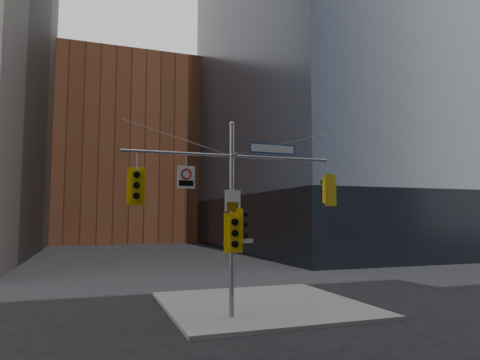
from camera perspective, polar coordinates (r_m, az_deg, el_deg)
ground at (r=14.35m, az=1.49°, el=-20.02°), size 160.00×160.00×0.00m
sidewalk_corner at (r=18.67m, az=2.95°, el=-16.25°), size 8.00×8.00×0.15m
podium_ne at (r=55.72m, az=17.06°, el=-5.51°), size 36.40×36.40×6.00m
brick_midrise at (r=71.87m, az=-15.13°, el=3.41°), size 26.00×20.00×28.00m
signal_assembly at (r=15.75m, az=-1.11°, el=-2.46°), size 8.00×0.80×7.30m
traffic_light_west_arm at (r=15.08m, az=-13.67°, el=-0.75°), size 0.63×0.51×1.32m
traffic_light_east_arm at (r=17.45m, az=11.59°, el=-1.35°), size 0.60×0.56×1.27m
traffic_light_pole_side at (r=15.85m, az=0.02°, el=-5.95°), size 0.49×0.42×1.17m
traffic_light_pole_front at (r=15.50m, az=-0.81°, el=-7.06°), size 0.69×0.61×1.45m
street_sign_blade at (r=16.54m, az=4.35°, el=4.16°), size 1.93×0.16×0.38m
regulatory_sign_arm at (r=15.34m, az=-7.18°, el=0.49°), size 0.65×0.13×0.81m
regulatory_sign_pole at (r=15.64m, az=-0.98°, el=-2.86°), size 0.61×0.07×0.80m
street_blade_ew at (r=15.92m, az=0.42°, el=-8.13°), size 0.81×0.10×0.16m
street_blade_ns at (r=16.21m, az=-1.63°, el=-8.65°), size 0.14×0.78×0.16m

